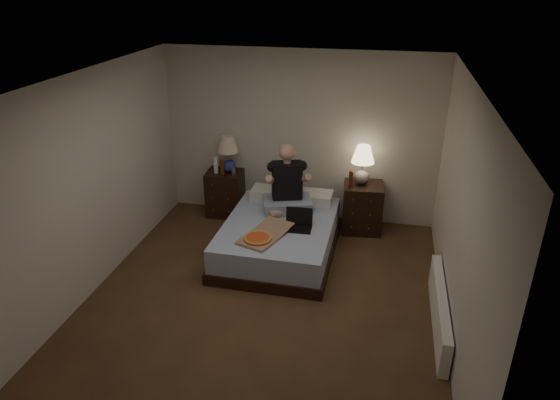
% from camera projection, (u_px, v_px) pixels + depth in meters
% --- Properties ---
extents(floor, '(4.00, 4.50, 0.00)m').
position_uv_depth(floor, '(263.00, 298.00, 5.77)').
color(floor, brown).
rests_on(floor, ground).
extents(ceiling, '(4.00, 4.50, 0.00)m').
position_uv_depth(ceiling, '(260.00, 81.00, 4.72)').
color(ceiling, white).
rests_on(ceiling, ground).
extents(wall_back, '(4.00, 0.00, 2.50)m').
position_uv_depth(wall_back, '(300.00, 137.00, 7.24)').
color(wall_back, silver).
rests_on(wall_back, ground).
extents(wall_front, '(4.00, 0.00, 2.50)m').
position_uv_depth(wall_front, '(177.00, 342.00, 3.25)').
color(wall_front, silver).
rests_on(wall_front, ground).
extents(wall_left, '(0.00, 4.50, 2.50)m').
position_uv_depth(wall_left, '(90.00, 185.00, 5.63)').
color(wall_left, silver).
rests_on(wall_left, ground).
extents(wall_right, '(0.00, 4.50, 2.50)m').
position_uv_depth(wall_right, '(461.00, 219.00, 4.86)').
color(wall_right, silver).
rests_on(wall_right, ground).
extents(bed, '(1.40, 1.86, 0.46)m').
position_uv_depth(bed, '(279.00, 238.00, 6.60)').
color(bed, '#5E7CBD').
rests_on(bed, floor).
extents(nightstand_left, '(0.57, 0.52, 0.70)m').
position_uv_depth(nightstand_left, '(226.00, 193.00, 7.65)').
color(nightstand_left, black).
rests_on(nightstand_left, floor).
extents(nightstand_right, '(0.59, 0.54, 0.71)m').
position_uv_depth(nightstand_right, '(362.00, 208.00, 7.16)').
color(nightstand_right, black).
rests_on(nightstand_right, floor).
extents(lamp_left, '(0.38, 0.38, 0.56)m').
position_uv_depth(lamp_left, '(228.00, 154.00, 7.37)').
color(lamp_left, navy).
rests_on(lamp_left, nightstand_left).
extents(lamp_right, '(0.39, 0.39, 0.56)m').
position_uv_depth(lamp_right, '(362.00, 165.00, 6.94)').
color(lamp_right, gray).
rests_on(lamp_right, nightstand_right).
extents(water_bottle, '(0.07, 0.07, 0.25)m').
position_uv_depth(water_bottle, '(216.00, 165.00, 7.40)').
color(water_bottle, white).
rests_on(water_bottle, nightstand_left).
extents(soda_can, '(0.07, 0.07, 0.10)m').
position_uv_depth(soda_can, '(233.00, 171.00, 7.37)').
color(soda_can, '#A8A8A4').
rests_on(soda_can, nightstand_left).
extents(beer_bottle_left, '(0.06, 0.06, 0.23)m').
position_uv_depth(beer_bottle_left, '(222.00, 167.00, 7.35)').
color(beer_bottle_left, '#59290C').
rests_on(beer_bottle_left, nightstand_left).
extents(beer_bottle_right, '(0.06, 0.06, 0.23)m').
position_uv_depth(beer_bottle_right, '(351.00, 179.00, 6.91)').
color(beer_bottle_right, '#59200C').
rests_on(beer_bottle_right, nightstand_right).
extents(person, '(0.78, 0.69, 0.93)m').
position_uv_depth(person, '(287.00, 178.00, 6.64)').
color(person, black).
rests_on(person, bed).
extents(laptop, '(0.35, 0.30, 0.24)m').
position_uv_depth(laptop, '(298.00, 221.00, 6.28)').
color(laptop, black).
rests_on(laptop, bed).
extents(pizza_box, '(0.63, 0.85, 0.08)m').
position_uv_depth(pizza_box, '(258.00, 239.00, 6.02)').
color(pizza_box, tan).
rests_on(pizza_box, bed).
extents(radiator, '(0.10, 1.60, 0.40)m').
position_uv_depth(radiator, '(439.00, 310.00, 5.25)').
color(radiator, white).
rests_on(radiator, floor).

